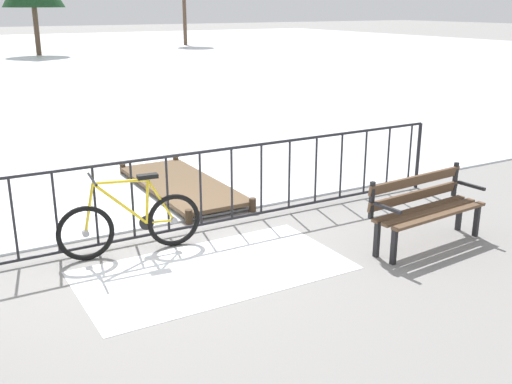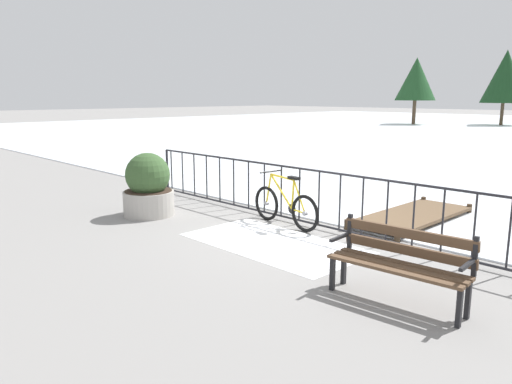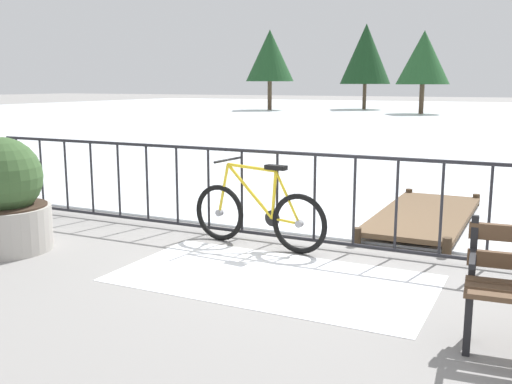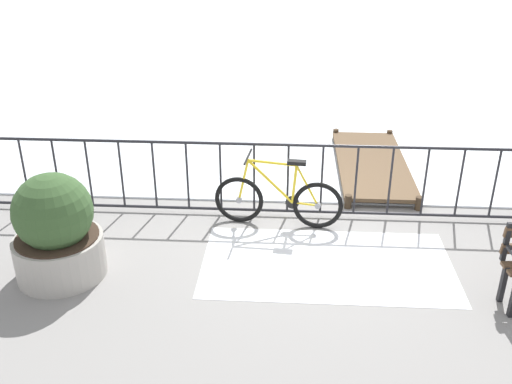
{
  "view_description": "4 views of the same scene",
  "coord_description": "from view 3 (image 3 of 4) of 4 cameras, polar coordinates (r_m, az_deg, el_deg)",
  "views": [
    {
      "loc": [
        -2.39,
        -6.7,
        2.84
      ],
      "look_at": [
        1.27,
        -0.4,
        0.54
      ],
      "focal_mm": 41.93,
      "sensor_mm": 36.0,
      "label": 1
    },
    {
      "loc": [
        5.53,
        -6.7,
        2.35
      ],
      "look_at": [
        -0.88,
        -0.48,
        0.59
      ],
      "focal_mm": 34.33,
      "sensor_mm": 36.0,
      "label": 2
    },
    {
      "loc": [
        2.48,
        -6.07,
        1.81
      ],
      "look_at": [
        -0.52,
        0.05,
        0.56
      ],
      "focal_mm": 41.54,
      "sensor_mm": 36.0,
      "label": 3
    },
    {
      "loc": [
        -0.22,
        -7.02,
        3.71
      ],
      "look_at": [
        -0.61,
        -0.7,
        0.69
      ],
      "focal_mm": 40.11,
      "sensor_mm": 36.0,
      "label": 4
    }
  ],
  "objects": [
    {
      "name": "wooden_dock",
      "position": [
        8.07,
        15.91,
        -2.13
      ],
      "size": [
        1.1,
        2.91,
        0.2
      ],
      "color": "brown",
      "rests_on": "ground"
    },
    {
      "name": "snow_patch",
      "position": [
        5.65,
        1.62,
        -8.29
      ],
      "size": [
        2.97,
        1.59,
        0.01
      ],
      "primitive_type": "cube",
      "color": "white",
      "rests_on": "ground"
    },
    {
      "name": "tree_west_mid",
      "position": [
        42.97,
        10.53,
        12.93
      ],
      "size": [
        3.52,
        3.52,
        5.91
      ],
      "color": "brown",
      "rests_on": "ground"
    },
    {
      "name": "railing_fence",
      "position": [
        6.68,
        3.83,
        -0.44
      ],
      "size": [
        9.06,
        0.06,
        1.07
      ],
      "color": "#232328",
      "rests_on": "ground"
    },
    {
      "name": "planter_with_shrub",
      "position": [
        7.03,
        -23.21,
        -0.63
      ],
      "size": [
        1.0,
        1.0,
        1.25
      ],
      "color": "#ADA8A0",
      "rests_on": "ground"
    },
    {
      "name": "tree_far_west",
      "position": [
        37.18,
        15.84,
        12.34
      ],
      "size": [
        3.14,
        3.14,
        4.9
      ],
      "color": "brown",
      "rests_on": "ground"
    },
    {
      "name": "bicycle_near_railing",
      "position": [
        6.63,
        0.19,
        -2.2
      ],
      "size": [
        1.71,
        0.52,
        0.97
      ],
      "color": "black",
      "rests_on": "ground"
    },
    {
      "name": "ground_plane",
      "position": [
        6.81,
        3.77,
        -5.08
      ],
      "size": [
        160.0,
        160.0,
        0.0
      ],
      "primitive_type": "plane",
      "color": "gray"
    },
    {
      "name": "frozen_pond",
      "position": [
        34.61,
        22.13,
        6.66
      ],
      "size": [
        80.0,
        56.0,
        0.03
      ],
      "primitive_type": "cube",
      "color": "silver",
      "rests_on": "ground"
    },
    {
      "name": "tree_far_east",
      "position": [
        41.24,
        1.34,
        12.99
      ],
      "size": [
        3.27,
        3.27,
        5.41
      ],
      "color": "brown",
      "rests_on": "ground"
    }
  ]
}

